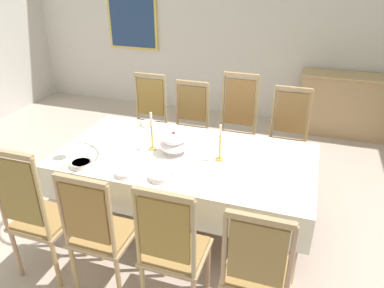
# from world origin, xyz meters

# --- Properties ---
(ground) EXTENTS (7.58, 5.91, 0.04)m
(ground) POSITION_xyz_m (0.00, 0.00, -0.02)
(ground) COLOR #B7A396
(back_wall) EXTENTS (7.58, 0.08, 3.55)m
(back_wall) POSITION_xyz_m (0.00, 3.00, 1.77)
(back_wall) COLOR beige
(back_wall) RESTS_ON ground
(dining_table) EXTENTS (2.33, 1.22, 0.73)m
(dining_table) POSITION_xyz_m (0.00, -0.01, 0.66)
(dining_table) COLOR tan
(dining_table) RESTS_ON ground
(tablecloth) EXTENTS (2.35, 1.24, 0.32)m
(tablecloth) POSITION_xyz_m (0.00, -0.01, 0.66)
(tablecloth) COLOR white
(tablecloth) RESTS_ON dining_table
(chair_south_a) EXTENTS (0.44, 0.42, 1.20)m
(chair_south_a) POSITION_xyz_m (-0.86, -1.03, 0.60)
(chair_south_a) COLOR tan
(chair_south_a) RESTS_ON ground
(chair_north_a) EXTENTS (0.44, 0.42, 1.12)m
(chair_north_a) POSITION_xyz_m (-0.86, 1.01, 0.58)
(chair_north_a) COLOR #A5805C
(chair_north_a) RESTS_ON ground
(chair_south_b) EXTENTS (0.44, 0.42, 1.09)m
(chair_south_b) POSITION_xyz_m (-0.31, -1.03, 0.57)
(chair_south_b) COLOR tan
(chair_south_b) RESTS_ON ground
(chair_north_b) EXTENTS (0.44, 0.42, 1.08)m
(chair_north_b) POSITION_xyz_m (-0.31, 1.00, 0.56)
(chair_north_b) COLOR #A2865C
(chair_north_b) RESTS_ON ground
(chair_south_c) EXTENTS (0.44, 0.42, 1.11)m
(chair_south_c) POSITION_xyz_m (0.27, -1.03, 0.57)
(chair_south_c) COLOR tan
(chair_south_c) RESTS_ON ground
(chair_north_c) EXTENTS (0.44, 0.42, 1.23)m
(chair_north_c) POSITION_xyz_m (0.27, 1.01, 0.61)
(chair_north_c) COLOR tan
(chair_north_c) RESTS_ON ground
(chair_south_d) EXTENTS (0.44, 0.42, 1.08)m
(chair_south_d) POSITION_xyz_m (0.85, -1.03, 0.56)
(chair_south_d) COLOR tan
(chair_south_d) RESTS_ON ground
(chair_north_d) EXTENTS (0.44, 0.42, 1.13)m
(chair_north_d) POSITION_xyz_m (0.85, 1.01, 0.58)
(chair_north_d) COLOR tan
(chair_north_d) RESTS_ON ground
(soup_tureen) EXTENTS (0.27, 0.27, 0.22)m
(soup_tureen) POSITION_xyz_m (-0.11, -0.01, 0.84)
(soup_tureen) COLOR white
(soup_tureen) RESTS_ON tablecloth
(candlestick_west) EXTENTS (0.07, 0.07, 0.38)m
(candlestick_west) POSITION_xyz_m (-0.33, -0.01, 0.89)
(candlestick_west) COLOR gold
(candlestick_west) RESTS_ON tablecloth
(candlestick_east) EXTENTS (0.07, 0.07, 0.34)m
(candlestick_east) POSITION_xyz_m (0.33, -0.01, 0.88)
(candlestick_east) COLOR gold
(candlestick_east) RESTS_ON tablecloth
(bowl_near_left) EXTENTS (0.19, 0.19, 0.04)m
(bowl_near_left) POSITION_xyz_m (-0.79, -0.50, 0.76)
(bowl_near_left) COLOR white
(bowl_near_left) RESTS_ON tablecloth
(bowl_near_right) EXTENTS (0.16, 0.16, 0.04)m
(bowl_near_right) POSITION_xyz_m (-0.60, 0.50, 0.76)
(bowl_near_right) COLOR white
(bowl_near_right) RESTS_ON tablecloth
(bowl_far_left) EXTENTS (0.16, 0.16, 0.04)m
(bowl_far_left) POSITION_xyz_m (-0.35, -0.52, 0.76)
(bowl_far_left) COLOR white
(bowl_far_left) RESTS_ON tablecloth
(bowl_far_right) EXTENTS (0.20, 0.20, 0.05)m
(bowl_far_right) POSITION_xyz_m (-0.05, -0.47, 0.76)
(bowl_far_right) COLOR white
(bowl_far_right) RESTS_ON tablecloth
(spoon_primary) EXTENTS (0.06, 0.18, 0.01)m
(spoon_primary) POSITION_xyz_m (-0.90, -0.48, 0.74)
(spoon_primary) COLOR gold
(spoon_primary) RESTS_ON tablecloth
(spoon_secondary) EXTENTS (0.03, 0.18, 0.01)m
(spoon_secondary) POSITION_xyz_m (-0.72, 0.52, 0.74)
(spoon_secondary) COLOR gold
(spoon_secondary) RESTS_ON tablecloth
(sideboard) EXTENTS (1.44, 0.48, 0.90)m
(sideboard) POSITION_xyz_m (1.59, 2.68, 0.45)
(sideboard) COLOR tan
(sideboard) RESTS_ON ground
(framed_painting) EXTENTS (0.89, 0.05, 1.52)m
(framed_painting) POSITION_xyz_m (-1.97, 2.93, 1.74)
(framed_painting) COLOR #D1B251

